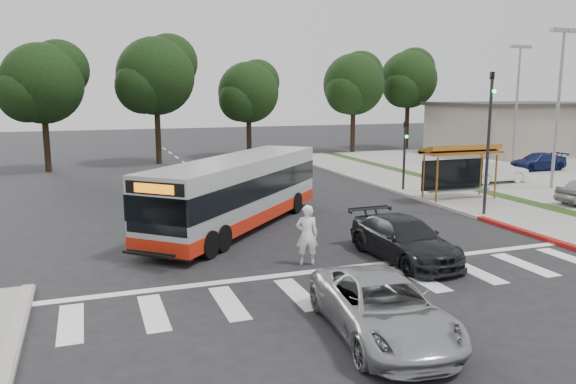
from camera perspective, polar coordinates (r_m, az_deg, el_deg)
name	(u,v)px	position (r m, az deg, el deg)	size (l,w,h in m)	color
ground	(300,243)	(21.22, 1.26, -5.24)	(140.00, 140.00, 0.00)	black
sidewalk_east	(429,190)	(33.20, 14.12, 0.18)	(4.00, 40.00, 0.12)	gray
curb_east	(398,192)	(32.14, 11.15, 0.00)	(0.30, 40.00, 0.15)	#9E9991
curb_east_red	(530,234)	(24.31, 23.34, -3.90)	(0.32, 6.00, 0.15)	maroon
parking_lot	(563,175)	(42.43, 26.17, 1.54)	(18.00, 36.00, 0.10)	gray
commercial_building	(520,130)	(55.65, 22.53, 5.84)	(14.00, 10.00, 4.40)	gray
building_roof_cap	(522,104)	(55.56, 22.70, 8.25)	(14.60, 10.60, 0.30)	#383330
crosswalk_ladder	(361,286)	(16.86, 7.47, -9.42)	(18.00, 2.60, 0.01)	silver
bus_shelter	(459,156)	(30.44, 17.02, 3.52)	(4.20, 1.60, 2.86)	#985919
traffic_signal_ne_tall	(489,132)	(26.74, 19.75, 5.80)	(0.18, 0.37, 6.50)	black
traffic_signal_ne_short	(405,148)	(32.54, 11.76, 4.37)	(0.18, 0.37, 4.00)	black
lot_light_front	(560,87)	(35.69, 25.88, 9.59)	(1.90, 0.35, 9.01)	gray
lot_light_mid	(518,88)	(47.07, 22.31, 9.74)	(1.90, 0.35, 9.01)	gray
tree_ne_a	(354,83)	(52.67, 6.73, 10.90)	(6.16, 5.74, 9.30)	black
tree_ne_b	(409,79)	(57.84, 12.18, 11.20)	(6.16, 5.74, 10.02)	black
tree_north_a	(157,75)	(45.50, -13.21, 11.51)	(6.60, 6.15, 10.17)	black
tree_north_b	(249,91)	(49.03, -3.98, 10.16)	(5.72, 5.33, 8.43)	black
tree_north_c	(43,82)	(43.23, -23.60, 10.19)	(6.16, 5.74, 9.30)	black
transit_bus	(238,193)	(23.41, -5.15, -0.14)	(2.46, 11.35, 2.93)	#BCBEC1
pedestrian	(307,235)	(18.45, 1.94, -4.37)	(0.73, 0.48, 2.01)	white
dark_sedan	(404,239)	(19.44, 11.72, -4.71)	(2.01, 4.94, 1.43)	black
silver_suv_south	(383,308)	(13.44, 9.59, -11.50)	(2.33, 5.05, 1.40)	#9C9EA1
parked_car_1	(495,171)	(36.88, 20.28, 1.98)	(1.47, 4.21, 1.39)	silver
parked_car_3	(538,161)	(43.98, 24.03, 2.85)	(1.72, 4.24, 1.23)	#161E4E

